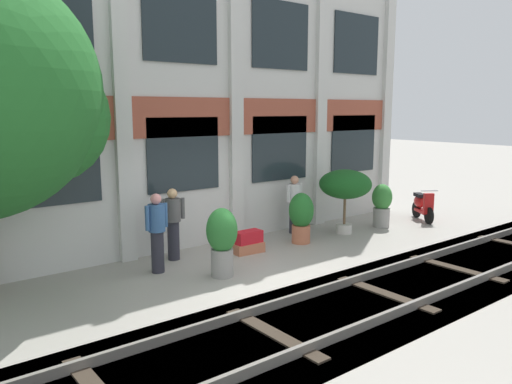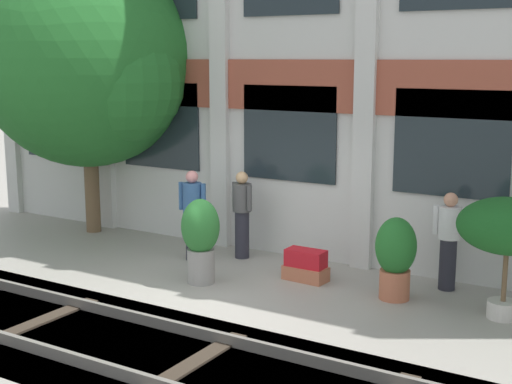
{
  "view_description": "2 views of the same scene",
  "coord_description": "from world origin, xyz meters",
  "px_view_note": "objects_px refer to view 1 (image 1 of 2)",
  "views": [
    {
      "loc": [
        -5.73,
        -7.68,
        3.28
      ],
      "look_at": [
        1.24,
        1.27,
        1.39
      ],
      "focal_mm": 35.0,
      "sensor_mm": 36.0,
      "label": 1
    },
    {
      "loc": [
        6.09,
        -8.75,
        3.59
      ],
      "look_at": [
        0.02,
        1.22,
        1.38
      ],
      "focal_mm": 50.0,
      "sensor_mm": 36.0,
      "label": 2
    }
  ],
  "objects_px": {
    "potted_plant_ribbed_drum": "(301,216)",
    "resident_near_plants": "(157,230)",
    "resident_by_doorway": "(173,222)",
    "resident_watching_tracks": "(294,203)",
    "potted_plant_fluted_column": "(222,238)",
    "scooter_near_curb": "(422,206)",
    "potted_plant_square_trough": "(248,242)",
    "potted_plant_tall_urn": "(345,186)",
    "potted_plant_glazed_jar": "(382,204)"
  },
  "relations": [
    {
      "from": "resident_watching_tracks",
      "to": "scooter_near_curb",
      "type": "bearing_deg",
      "value": 72.47
    },
    {
      "from": "scooter_near_curb",
      "to": "potted_plant_tall_urn",
      "type": "bearing_deg",
      "value": -63.31
    },
    {
      "from": "potted_plant_tall_urn",
      "to": "resident_by_doorway",
      "type": "xyz_separation_m",
      "value": [
        -4.75,
        0.69,
        -0.44
      ]
    },
    {
      "from": "potted_plant_tall_urn",
      "to": "resident_near_plants",
      "type": "bearing_deg",
      "value": 178.78
    },
    {
      "from": "potted_plant_square_trough",
      "to": "scooter_near_curb",
      "type": "bearing_deg",
      "value": -4.0
    },
    {
      "from": "resident_by_doorway",
      "to": "resident_near_plants",
      "type": "height_order",
      "value": "resident_near_plants"
    },
    {
      "from": "potted_plant_tall_urn",
      "to": "potted_plant_fluted_column",
      "type": "height_order",
      "value": "potted_plant_tall_urn"
    },
    {
      "from": "resident_by_doorway",
      "to": "potted_plant_glazed_jar",
      "type": "bearing_deg",
      "value": 103.22
    },
    {
      "from": "potted_plant_ribbed_drum",
      "to": "potted_plant_glazed_jar",
      "type": "xyz_separation_m",
      "value": [
        2.96,
        -0.13,
        -0.03
      ]
    },
    {
      "from": "resident_watching_tracks",
      "to": "resident_by_doorway",
      "type": "bearing_deg",
      "value": -89.06
    },
    {
      "from": "potted_plant_fluted_column",
      "to": "scooter_near_curb",
      "type": "relative_size",
      "value": 1.14
    },
    {
      "from": "scooter_near_curb",
      "to": "potted_plant_square_trough",
      "type": "bearing_deg",
      "value": -61.02
    },
    {
      "from": "potted_plant_glazed_jar",
      "to": "resident_near_plants",
      "type": "distance_m",
      "value": 6.81
    },
    {
      "from": "resident_by_doorway",
      "to": "resident_watching_tracks",
      "type": "bearing_deg",
      "value": 113.33
    },
    {
      "from": "resident_watching_tracks",
      "to": "resident_near_plants",
      "type": "bearing_deg",
      "value": -81.97
    },
    {
      "from": "potted_plant_ribbed_drum",
      "to": "resident_near_plants",
      "type": "relative_size",
      "value": 0.77
    },
    {
      "from": "potted_plant_ribbed_drum",
      "to": "potted_plant_fluted_column",
      "type": "relative_size",
      "value": 0.91
    },
    {
      "from": "potted_plant_square_trough",
      "to": "potted_plant_fluted_column",
      "type": "xyz_separation_m",
      "value": [
        -1.39,
        -0.99,
        0.53
      ]
    },
    {
      "from": "resident_by_doorway",
      "to": "potted_plant_tall_urn",
      "type": "bearing_deg",
      "value": 102.71
    },
    {
      "from": "potted_plant_fluted_column",
      "to": "potted_plant_ribbed_drum",
      "type": "bearing_deg",
      "value": 16.59
    },
    {
      "from": "potted_plant_fluted_column",
      "to": "scooter_near_curb",
      "type": "distance_m",
      "value": 7.59
    },
    {
      "from": "potted_plant_fluted_column",
      "to": "resident_near_plants",
      "type": "xyz_separation_m",
      "value": [
        -0.9,
        1.0,
        0.1
      ]
    },
    {
      "from": "scooter_near_curb",
      "to": "resident_by_doorway",
      "type": "distance_m",
      "value": 7.86
    },
    {
      "from": "potted_plant_fluted_column",
      "to": "scooter_near_curb",
      "type": "bearing_deg",
      "value": 4.19
    },
    {
      "from": "potted_plant_square_trough",
      "to": "potted_plant_glazed_jar",
      "type": "xyz_separation_m",
      "value": [
        4.52,
        -0.24,
        0.41
      ]
    },
    {
      "from": "potted_plant_square_trough",
      "to": "potted_plant_tall_urn",
      "type": "bearing_deg",
      "value": -1.78
    },
    {
      "from": "potted_plant_glazed_jar",
      "to": "resident_by_doorway",
      "type": "relative_size",
      "value": 0.77
    },
    {
      "from": "scooter_near_curb",
      "to": "resident_watching_tracks",
      "type": "xyz_separation_m",
      "value": [
        -4.07,
        1.18,
        0.39
      ]
    },
    {
      "from": "potted_plant_ribbed_drum",
      "to": "scooter_near_curb",
      "type": "relative_size",
      "value": 1.04
    },
    {
      "from": "potted_plant_ribbed_drum",
      "to": "resident_near_plants",
      "type": "distance_m",
      "value": 3.85
    },
    {
      "from": "potted_plant_square_trough",
      "to": "potted_plant_fluted_column",
      "type": "bearing_deg",
      "value": -144.62
    },
    {
      "from": "potted_plant_ribbed_drum",
      "to": "resident_watching_tracks",
      "type": "distance_m",
      "value": 1.02
    },
    {
      "from": "potted_plant_square_trough",
      "to": "potted_plant_tall_urn",
      "type": "relative_size",
      "value": 0.43
    },
    {
      "from": "potted_plant_fluted_column",
      "to": "scooter_near_curb",
      "type": "height_order",
      "value": "potted_plant_fluted_column"
    },
    {
      "from": "potted_plant_glazed_jar",
      "to": "scooter_near_curb",
      "type": "distance_m",
      "value": 1.68
    },
    {
      "from": "resident_near_plants",
      "to": "scooter_near_curb",
      "type": "bearing_deg",
      "value": 77.64
    },
    {
      "from": "potted_plant_fluted_column",
      "to": "resident_by_doorway",
      "type": "xyz_separation_m",
      "value": [
        -0.22,
        1.58,
        0.07
      ]
    },
    {
      "from": "potted_plant_fluted_column",
      "to": "resident_watching_tracks",
      "type": "bearing_deg",
      "value": 26.37
    },
    {
      "from": "potted_plant_tall_urn",
      "to": "potted_plant_fluted_column",
      "type": "xyz_separation_m",
      "value": [
        -4.53,
        -0.89,
        -0.51
      ]
    },
    {
      "from": "potted_plant_ribbed_drum",
      "to": "potted_plant_glazed_jar",
      "type": "distance_m",
      "value": 2.96
    },
    {
      "from": "potted_plant_fluted_column",
      "to": "resident_watching_tracks",
      "type": "height_order",
      "value": "resident_watching_tracks"
    },
    {
      "from": "potted_plant_tall_urn",
      "to": "scooter_near_curb",
      "type": "height_order",
      "value": "potted_plant_tall_urn"
    },
    {
      "from": "potted_plant_ribbed_drum",
      "to": "resident_near_plants",
      "type": "xyz_separation_m",
      "value": [
        -3.84,
        0.13,
        0.18
      ]
    },
    {
      "from": "resident_by_doorway",
      "to": "potted_plant_fluted_column",
      "type": "bearing_deg",
      "value": 28.86
    },
    {
      "from": "potted_plant_square_trough",
      "to": "resident_by_doorway",
      "type": "height_order",
      "value": "resident_by_doorway"
    },
    {
      "from": "resident_near_plants",
      "to": "potted_plant_glazed_jar",
      "type": "bearing_deg",
      "value": 78.5
    },
    {
      "from": "potted_plant_square_trough",
      "to": "scooter_near_curb",
      "type": "xyz_separation_m",
      "value": [
        6.17,
        -0.43,
        0.19
      ]
    },
    {
      "from": "resident_by_doorway",
      "to": "resident_watching_tracks",
      "type": "distance_m",
      "value": 3.71
    },
    {
      "from": "potted_plant_fluted_column",
      "to": "resident_watching_tracks",
      "type": "xyz_separation_m",
      "value": [
        3.49,
        1.73,
        0.05
      ]
    },
    {
      "from": "potted_plant_tall_urn",
      "to": "scooter_near_curb",
      "type": "distance_m",
      "value": 3.17
    }
  ]
}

